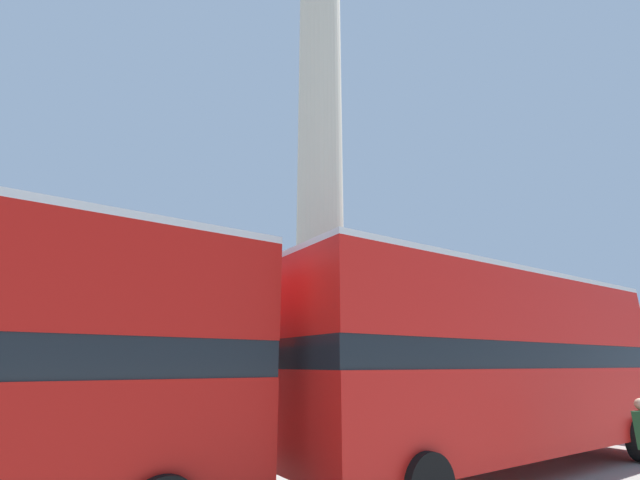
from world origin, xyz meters
TOP-DOWN VIEW (x-y plane):
  - ground_plane at (0.00, 0.00)m, footprint 200.00×200.00m
  - monument_column at (0.00, 0.00)m, footprint 4.91×4.91m
  - bus_c at (0.85, -6.38)m, footprint 10.93×3.02m
  - street_lamp at (3.76, -3.94)m, footprint 0.47×0.47m

SIDE VIEW (x-z plane):
  - ground_plane at x=0.00m, z-range 0.00..0.00m
  - bus_c at x=0.85m, z-range 0.23..4.71m
  - street_lamp at x=3.76m, z-range 0.59..6.44m
  - monument_column at x=0.00m, z-range -2.76..21.10m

